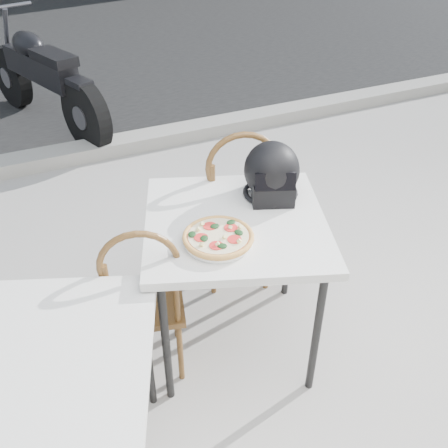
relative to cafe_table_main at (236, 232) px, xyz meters
name	(u,v)px	position (x,y,z in m)	size (l,w,h in m)	color
ground	(369,377)	(0.50, -0.52, -0.71)	(80.00, 80.00, 0.00)	#A29F9A
street_asphalt	(80,40)	(0.50, 6.48, -0.71)	(30.00, 8.00, 0.00)	black
curb	(167,136)	(0.50, 2.48, -0.65)	(30.00, 0.25, 0.12)	gray
cafe_table_main	(236,232)	(0.00, 0.00, 0.00)	(1.06, 1.06, 0.78)	silver
plate	(218,241)	(-0.14, -0.12, 0.08)	(0.39, 0.39, 0.02)	white
pizza	(218,237)	(-0.14, -0.12, 0.10)	(0.35, 0.35, 0.04)	#DEA151
helmet	(272,174)	(0.25, 0.12, 0.19)	(0.35, 0.36, 0.28)	black
cafe_chair_main	(239,201)	(0.23, 0.42, -0.13)	(0.50, 0.50, 1.04)	brown
cafe_table_side	(41,365)	(-0.93, -0.37, -0.04)	(1.00, 1.00, 0.73)	silver
cafe_chair_side	(144,294)	(-0.46, -0.01, -0.20)	(0.44, 0.44, 0.92)	brown
motorcycle	(42,80)	(-0.43, 3.34, -0.24)	(0.85, 2.06, 1.06)	black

